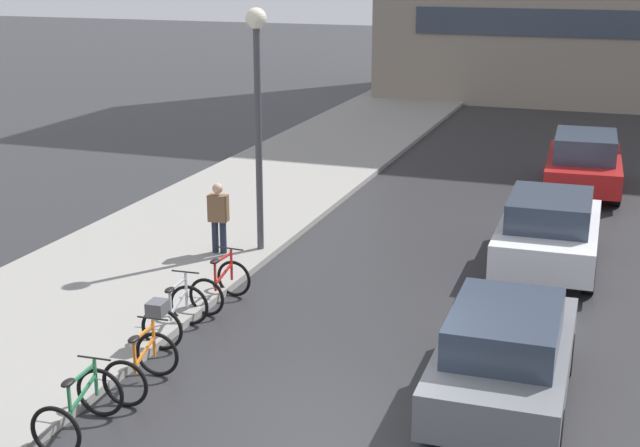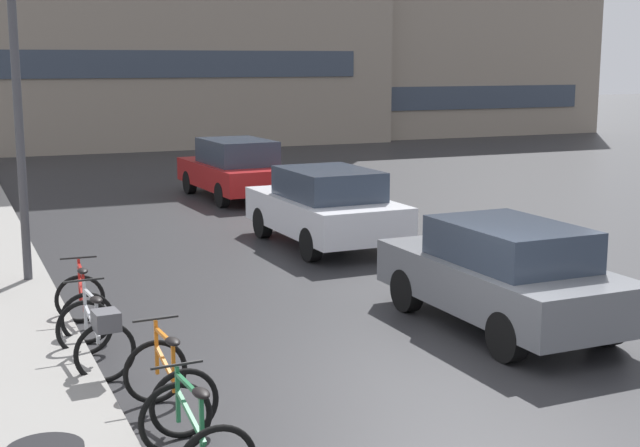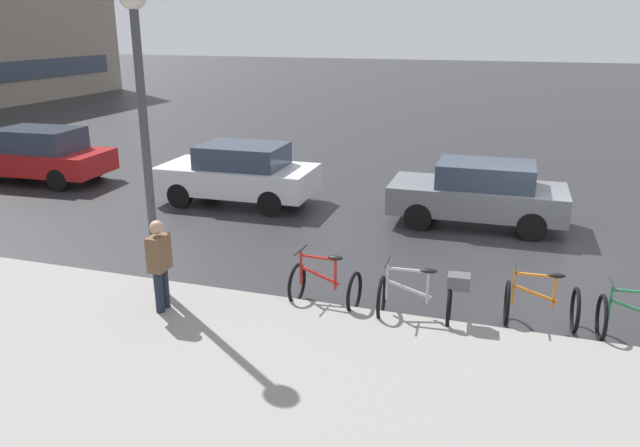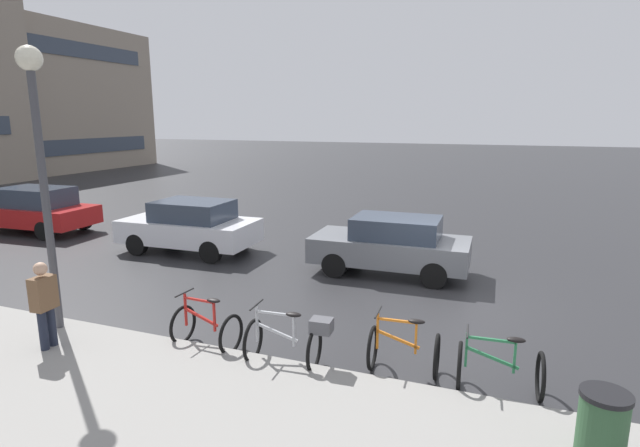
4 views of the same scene
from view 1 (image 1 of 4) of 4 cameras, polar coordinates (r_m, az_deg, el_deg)
name	(u,v)px [view 1 (image 1 of 4)]	position (r m, az deg, el deg)	size (l,w,h in m)	color
ground_plane	(344,427)	(12.43, 1.51, -12.90)	(140.00, 140.00, 0.00)	#28282B
sidewalk_kerb	(243,201)	(23.13, -4.94, 1.46)	(4.80, 60.00, 0.14)	gray
bicycle_nearest	(79,409)	(12.45, -15.18, -11.39)	(0.80, 1.22, 0.94)	black
bicycle_second	(142,366)	(13.45, -11.35, -8.92)	(0.78, 1.11, 0.99)	black
bicycle_third	(172,313)	(14.98, -9.47, -5.67)	(0.80, 1.42, 1.02)	black
bicycle_farthest	(221,285)	(16.35, -6.38, -3.95)	(0.76, 1.12, 0.98)	black
car_grey	(505,354)	(12.93, 11.73, -8.18)	(1.87, 4.04, 1.50)	slate
car_white	(549,231)	(18.66, 14.43, -0.44)	(2.04, 4.08, 1.57)	silver
car_red	(584,162)	(25.13, 16.54, 3.80)	(2.13, 4.40, 1.60)	#AD1919
pedestrian	(219,217)	(18.70, -6.51, 0.43)	(0.41, 0.26, 1.65)	#1E2333
streetlamp	(257,89)	(18.34, -4.02, 8.61)	(0.43, 0.43, 5.17)	#424247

